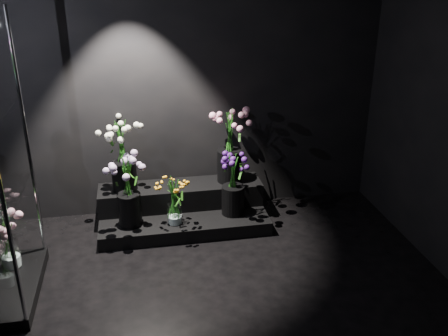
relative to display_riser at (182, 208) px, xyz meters
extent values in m
plane|color=black|center=(0.10, -1.67, -0.15)|extent=(4.00, 4.00, 0.00)
plane|color=black|center=(0.10, 0.33, 1.25)|extent=(4.00, 0.00, 4.00)
cube|color=black|center=(0.00, -0.08, -0.08)|extent=(1.66, 0.74, 0.14)
cube|color=black|center=(0.00, 0.10, 0.10)|extent=(1.66, 0.37, 0.23)
cube|color=black|center=(-1.58, -0.93, -0.10)|extent=(0.60, 1.00, 0.10)
cylinder|color=white|center=(-0.10, -0.27, 0.09)|extent=(0.14, 0.14, 0.22)
cylinder|color=black|center=(-0.52, -0.22, 0.15)|extent=(0.22, 0.22, 0.32)
cylinder|color=black|center=(0.49, -0.17, 0.13)|extent=(0.23, 0.23, 0.30)
cylinder|color=black|center=(-0.56, 0.09, 0.36)|extent=(0.24, 0.24, 0.30)
cylinder|color=black|center=(0.51, 0.11, 0.38)|extent=(0.25, 0.25, 0.34)
cylinder|color=white|center=(-1.53, -0.69, 0.08)|extent=(0.16, 0.16, 0.27)
camera|label=1|loc=(-0.41, -4.53, 2.38)|focal=40.00mm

